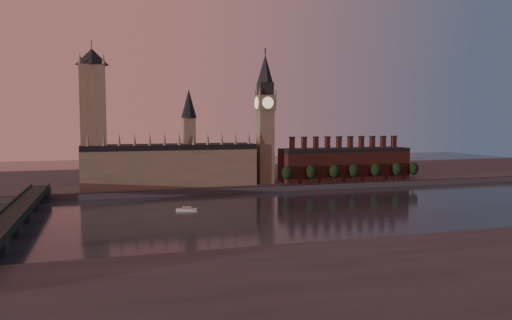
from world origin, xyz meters
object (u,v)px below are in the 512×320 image
(westminster_bridge, at_px, (15,216))
(big_ben, at_px, (265,117))
(victoria_tower, at_px, (93,114))
(river_boat, at_px, (187,209))

(westminster_bridge, bearing_deg, big_ben, 34.33)
(victoria_tower, height_order, big_ben, victoria_tower)
(big_ben, relative_size, westminster_bridge, 0.54)
(big_ben, relative_size, river_boat, 8.27)
(westminster_bridge, xyz_separation_m, river_boat, (88.99, 29.87, -6.48))
(victoria_tower, relative_size, westminster_bridge, 0.54)
(victoria_tower, xyz_separation_m, big_ben, (130.00, -5.00, -2.26))
(big_ben, xyz_separation_m, westminster_bridge, (-165.00, -112.70, -49.39))
(victoria_tower, xyz_separation_m, river_boat, (53.99, -87.83, -58.13))
(big_ben, distance_m, river_boat, 125.54)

